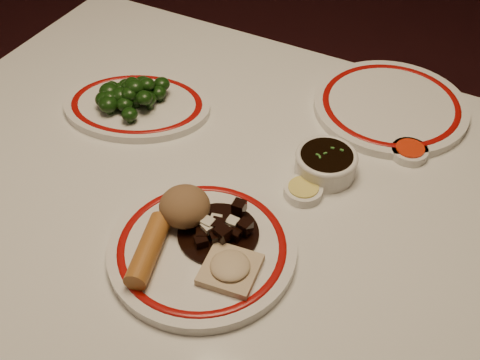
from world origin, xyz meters
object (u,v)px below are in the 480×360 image
object	(u,v)px
main_plate	(202,249)
spring_roll	(149,250)
broccoli_plate	(137,106)
dining_table	(223,222)
broccoli_pile	(129,94)
rice_mound	(185,206)
soy_bowl	(326,164)
fried_wonton	(230,268)
stirfry_heap	(220,231)

from	to	relation	value
main_plate	spring_roll	distance (m)	0.08
main_plate	broccoli_plate	xyz separation A→B (m)	(-0.29, 0.24, -0.00)
dining_table	broccoli_pile	xyz separation A→B (m)	(-0.25, 0.10, 0.13)
spring_roll	broccoli_pile	bearing A→B (deg)	113.98
rice_mound	broccoli_pile	bearing A→B (deg)	140.86
rice_mound	soy_bowl	bearing A→B (deg)	55.97
fried_wonton	dining_table	bearing A→B (deg)	122.87
stirfry_heap	soy_bowl	distance (m)	0.23
main_plate	soy_bowl	distance (m)	0.27
fried_wonton	broccoli_plate	bearing A→B (deg)	142.48
soy_bowl	fried_wonton	bearing A→B (deg)	-97.40
rice_mound	spring_roll	distance (m)	0.09
rice_mound	fried_wonton	xyz separation A→B (m)	(0.11, -0.06, -0.02)
main_plate	broccoli_pile	bearing A→B (deg)	141.52
rice_mound	broccoli_plate	distance (m)	0.32
rice_mound	spring_roll	world-z (taller)	rice_mound
fried_wonton	stirfry_heap	distance (m)	0.07
rice_mound	stirfry_heap	distance (m)	0.07
dining_table	spring_roll	size ratio (longest dim) A/B	9.89
dining_table	stirfry_heap	size ratio (longest dim) A/B	9.75
stirfry_heap	spring_roll	bearing A→B (deg)	-129.89
spring_roll	fried_wonton	bearing A→B (deg)	-1.02
spring_roll	stirfry_heap	world-z (taller)	spring_roll
dining_table	broccoli_pile	distance (m)	0.30
dining_table	broccoli_plate	distance (m)	0.28
main_plate	soy_bowl	xyz separation A→B (m)	(0.10, 0.25, 0.01)
spring_roll	broccoli_plate	size ratio (longest dim) A/B	0.36
rice_mound	broccoli_pile	xyz separation A→B (m)	(-0.25, 0.20, -0.01)
dining_table	stirfry_heap	world-z (taller)	stirfry_heap
dining_table	fried_wonton	xyz separation A→B (m)	(0.10, -0.16, 0.12)
main_plate	fried_wonton	bearing A→B (deg)	-20.91
rice_mound	fried_wonton	bearing A→B (deg)	-27.66
broccoli_pile	soy_bowl	bearing A→B (deg)	1.72
rice_mound	fried_wonton	world-z (taller)	rice_mound
spring_roll	stirfry_heap	distance (m)	0.11
dining_table	broccoli_plate	xyz separation A→B (m)	(-0.24, 0.10, 0.10)
stirfry_heap	broccoli_plate	world-z (taller)	stirfry_heap
dining_table	broccoli_plate	bearing A→B (deg)	156.66
stirfry_heap	soy_bowl	size ratio (longest dim) A/B	1.20
main_plate	soy_bowl	world-z (taller)	soy_bowl
broccoli_plate	soy_bowl	distance (m)	0.38
soy_bowl	broccoli_pile	bearing A→B (deg)	-178.28
dining_table	spring_roll	bearing A→B (deg)	-93.47
broccoli_plate	broccoli_pile	size ratio (longest dim) A/B	2.61
main_plate	fried_wonton	distance (m)	0.07
fried_wonton	soy_bowl	distance (m)	0.27
rice_mound	spring_roll	xyz separation A→B (m)	(-0.01, -0.09, -0.01)
stirfry_heap	broccoli_pile	bearing A→B (deg)	146.40
stirfry_heap	fried_wonton	bearing A→B (deg)	-48.47
dining_table	spring_roll	xyz separation A→B (m)	(-0.01, -0.19, 0.13)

